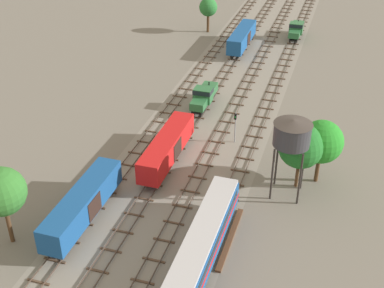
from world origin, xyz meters
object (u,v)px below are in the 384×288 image
shunter_loco_left_midfar (204,95)px  signal_post_nearest (235,124)px  freight_boxcar_far_left_near (83,204)px  shunter_loco_centre_farther (296,29)px  freight_boxcar_left_mid (167,147)px  passenger_coach_centre_nearest (197,255)px  water_tower (292,133)px  freight_boxcar_left_far (242,37)px

shunter_loco_left_midfar → signal_post_nearest: size_ratio=1.86×
freight_boxcar_far_left_near → shunter_loco_centre_farther: bearing=78.0°
freight_boxcar_left_mid → signal_post_nearest: size_ratio=3.07×
passenger_coach_centre_nearest → water_tower: 17.78m
freight_boxcar_left_far → water_tower: (15.50, -45.07, 5.73)m
shunter_loco_centre_farther → freight_boxcar_left_far: bearing=-134.5°
freight_boxcar_left_far → water_tower: bearing=-71.0°
passenger_coach_centre_nearest → signal_post_nearest: 25.47m
shunter_loco_left_midfar → passenger_coach_centre_nearest: bearing=-74.7°
freight_boxcar_far_left_near → signal_post_nearest: signal_post_nearest is taller
freight_boxcar_left_far → passenger_coach_centre_nearest: bearing=-81.2°
shunter_loco_centre_farther → water_tower: 55.27m
freight_boxcar_far_left_near → freight_boxcar_left_mid: 14.47m
freight_boxcar_far_left_near → freight_boxcar_left_far: same height
freight_boxcar_far_left_near → shunter_loco_centre_farther: (14.06, 66.32, -0.44)m
shunter_loco_centre_farther → shunter_loco_left_midfar: bearing=-104.6°
passenger_coach_centre_nearest → freight_boxcar_far_left_near: passenger_coach_centre_nearest is taller
freight_boxcar_left_mid → freight_boxcar_left_far: size_ratio=1.00×
shunter_loco_centre_farther → water_tower: water_tower is taller
freight_boxcar_far_left_near → water_tower: 24.04m
shunter_loco_centre_farther → signal_post_nearest: (-2.34, -44.97, 0.92)m
freight_boxcar_left_far → water_tower: size_ratio=1.42×
freight_boxcar_left_far → water_tower: water_tower is taller
passenger_coach_centre_nearest → freight_boxcar_left_far: (-9.37, 60.81, -0.16)m
passenger_coach_centre_nearest → freight_boxcar_far_left_near: bearing=164.1°
shunter_loco_centre_farther → signal_post_nearest: size_ratio=1.86×
passenger_coach_centre_nearest → shunter_loco_centre_farther: bearing=90.0°
freight_boxcar_left_mid → freight_boxcar_left_far: 43.12m
freight_boxcar_far_left_near → freight_boxcar_left_mid: bearing=71.1°
freight_boxcar_left_mid → shunter_loco_left_midfar: bearing=90.0°
freight_boxcar_left_mid → freight_boxcar_left_far: same height
freight_boxcar_far_left_near → freight_boxcar_left_far: (4.69, 56.81, 0.00)m
passenger_coach_centre_nearest → freight_boxcar_left_far: size_ratio=1.57×
signal_post_nearest → water_tower: bearing=-48.6°
freight_boxcar_far_left_near → shunter_loco_left_midfar: freight_boxcar_far_left_near is taller
shunter_loco_left_midfar → freight_boxcar_left_far: 26.47m
water_tower → shunter_loco_centre_farther: bearing=96.4°
freight_boxcar_left_mid → shunter_loco_centre_farther: (9.37, 52.63, -0.44)m
freight_boxcar_left_mid → freight_boxcar_far_left_near: bearing=-108.9°
freight_boxcar_left_far → shunter_loco_left_midfar: bearing=-90.0°
freight_boxcar_left_mid → shunter_loco_centre_farther: 53.46m
water_tower → signal_post_nearest: (-8.48, 9.62, -5.24)m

